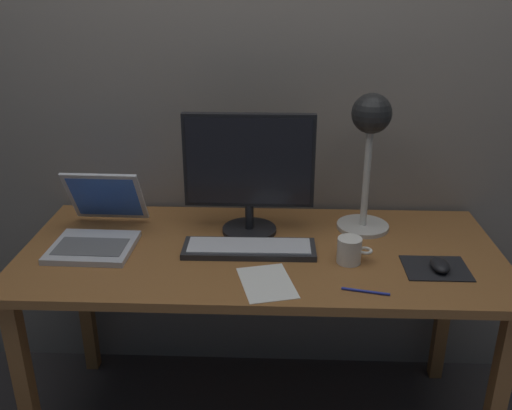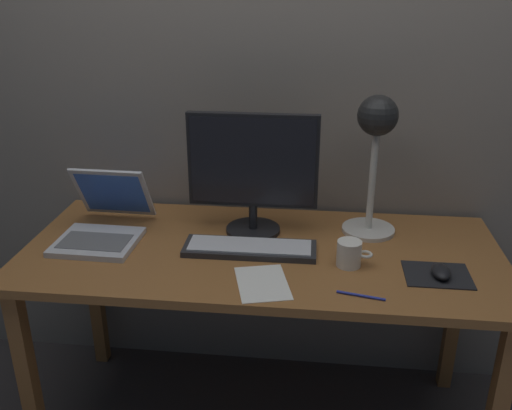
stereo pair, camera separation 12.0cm
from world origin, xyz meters
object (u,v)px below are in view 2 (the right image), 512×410
laptop (105,218)px  coffee_mug (350,254)px  monitor (253,169)px  mouse (441,271)px  keyboard_main (250,248)px  desk_lamp (376,139)px  pen (361,296)px

laptop → coffee_mug: bearing=-9.0°
laptop → monitor: bearing=8.8°
monitor → mouse: (0.61, -0.26, -0.22)m
mouse → keyboard_main: bearing=170.1°
desk_lamp → pen: desk_lamp is taller
keyboard_main → pen: (0.35, -0.24, -0.01)m
desk_lamp → mouse: bearing=-57.3°
laptop → mouse: bearing=-9.0°
keyboard_main → monitor: bearing=92.7°
desk_lamp → mouse: (0.20, -0.31, -0.32)m
monitor → coffee_mug: monitor is taller
monitor → desk_lamp: (0.41, 0.05, 0.11)m
coffee_mug → monitor: bearing=147.3°
keyboard_main → desk_lamp: size_ratio=0.90×
desk_lamp → keyboard_main: bearing=-153.4°
laptop → pen: laptop is taller
laptop → desk_lamp: size_ratio=0.74×
keyboard_main → pen: bearing=-34.9°
desk_lamp → pen: 0.56m
mouse → desk_lamp: bearing=122.7°
pen → coffee_mug: bearing=98.3°
mouse → laptop: bearing=171.0°
desk_lamp → mouse: desk_lamp is taller
monitor → mouse: monitor is taller
laptop → mouse: size_ratio=3.79×
keyboard_main → coffee_mug: coffee_mug is taller
keyboard_main → laptop: size_ratio=1.21×
monitor → coffee_mug: 0.44m
monitor → desk_lamp: bearing=6.7°
mouse → coffee_mug: coffee_mug is taller
coffee_mug → pen: coffee_mug is taller
laptop → desk_lamp: bearing=7.9°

